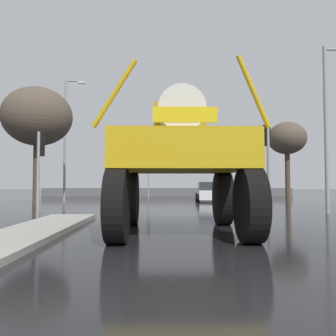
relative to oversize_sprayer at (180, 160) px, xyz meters
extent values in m
plane|color=black|center=(0.25, 10.60, -2.09)|extent=(120.00, 120.00, 0.00)
cube|color=#9E9B93|center=(-4.10, -1.36, -2.02)|extent=(1.76, 11.13, 0.15)
cylinder|color=black|center=(-1.57, 1.82, -1.19)|extent=(0.47, 1.80, 1.80)
cylinder|color=black|center=(1.58, 1.82, -1.19)|extent=(0.47, 1.80, 1.80)
cylinder|color=black|center=(-1.58, -1.78, -1.19)|extent=(0.47, 1.80, 1.80)
cylinder|color=black|center=(1.57, -1.78, -1.19)|extent=(0.47, 1.80, 1.80)
cube|color=gold|center=(0.00, 0.02, 0.15)|extent=(3.65, 4.30, 0.97)
cube|color=#A98611|center=(0.00, 0.47, 1.15)|extent=(1.50, 1.30, 1.03)
cylinder|color=silver|center=(0.00, -0.61, 1.26)|extent=(1.25, 1.32, 1.25)
cylinder|color=gold|center=(-1.64, -1.91, 1.42)|extent=(1.07, 0.12, 1.65)
cylinder|color=gold|center=(1.64, -1.91, 1.49)|extent=(0.82, 0.12, 1.76)
cube|color=yellow|center=(0.00, -2.16, 0.88)|extent=(1.48, 0.04, 0.36)
cube|color=silver|center=(3.22, 17.03, -1.56)|extent=(1.90, 4.18, 0.70)
cube|color=#23282D|center=(3.21, 16.88, -0.89)|extent=(1.66, 2.17, 0.64)
cylinder|color=black|center=(2.44, 18.42, -1.79)|extent=(0.21, 0.61, 0.60)
cylinder|color=black|center=(4.13, 18.34, -1.79)|extent=(0.21, 0.61, 0.60)
cylinder|color=black|center=(2.31, 15.72, -1.79)|extent=(0.21, 0.61, 0.60)
cylinder|color=black|center=(4.00, 15.64, -1.79)|extent=(0.21, 0.61, 0.60)
cylinder|color=gray|center=(-5.34, 3.55, -0.37)|extent=(0.11, 0.11, 3.44)
cube|color=black|center=(-5.34, 3.76, 0.83)|extent=(0.24, 0.32, 0.84)
sphere|color=#390503|center=(-5.34, 3.95, 1.10)|extent=(0.17, 0.17, 0.17)
sphere|color=orange|center=(-5.34, 3.95, 0.83)|extent=(0.17, 0.17, 0.17)
sphere|color=black|center=(-5.34, 3.95, 0.56)|extent=(0.17, 0.17, 0.17)
cylinder|color=gray|center=(3.72, 3.55, -0.15)|extent=(0.11, 0.11, 3.87)
cube|color=black|center=(3.72, 3.76, 1.26)|extent=(0.24, 0.32, 0.84)
sphere|color=#390503|center=(3.72, 3.95, 1.53)|extent=(0.17, 0.17, 0.17)
sphere|color=orange|center=(3.72, 3.95, 1.26)|extent=(0.17, 0.17, 0.17)
sphere|color=black|center=(3.72, 3.95, 0.99)|extent=(0.17, 0.17, 0.17)
cylinder|color=gray|center=(-1.69, 22.06, -0.36)|extent=(0.11, 0.11, 3.46)
cube|color=black|center=(-1.69, 22.28, 0.85)|extent=(0.24, 0.32, 0.84)
sphere|color=#390503|center=(-1.69, 22.47, 1.12)|extent=(0.17, 0.17, 0.17)
sphere|color=orange|center=(-1.69, 22.47, 0.85)|extent=(0.17, 0.17, 0.17)
sphere|color=black|center=(-1.69, 22.47, 0.58)|extent=(0.17, 0.17, 0.17)
cylinder|color=gray|center=(-5.04, 22.06, 0.00)|extent=(0.11, 0.11, 4.19)
cube|color=black|center=(-5.04, 22.28, 1.58)|extent=(0.24, 0.32, 0.84)
sphere|color=#390503|center=(-5.04, 22.47, 1.85)|extent=(0.17, 0.17, 0.17)
sphere|color=orange|center=(-5.04, 22.47, 1.58)|extent=(0.17, 0.17, 0.17)
sphere|color=black|center=(-5.04, 22.47, 1.31)|extent=(0.17, 0.17, 0.17)
cylinder|color=gray|center=(7.12, 5.68, 1.83)|extent=(0.18, 0.18, 7.83)
cylinder|color=gray|center=(-7.72, 15.61, 2.54)|extent=(0.18, 0.18, 9.26)
cylinder|color=gray|center=(-7.12, 15.61, 7.02)|extent=(1.21, 0.10, 0.10)
cube|color=silver|center=(-6.52, 15.61, 6.92)|extent=(0.50, 0.24, 0.16)
cylinder|color=#473828|center=(-8.24, 11.30, -0.06)|extent=(0.39, 0.39, 4.07)
ellipsoid|color=brown|center=(-8.24, 11.30, 3.47)|extent=(4.27, 4.27, 3.63)
cylinder|color=#473828|center=(9.21, 16.11, -0.15)|extent=(0.37, 0.37, 3.88)
ellipsoid|color=brown|center=(9.21, 16.11, 2.82)|extent=(2.93, 2.93, 2.49)
cube|color=#59595B|center=(0.25, 26.90, -1.64)|extent=(27.06, 0.24, 0.90)
camera|label=1|loc=(-0.55, -9.82, -0.68)|focal=36.37mm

